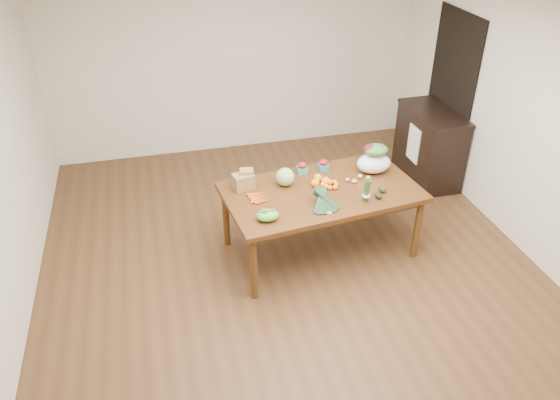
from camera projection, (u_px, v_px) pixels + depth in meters
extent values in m
plane|color=#4F331B|center=(292.00, 272.00, 5.56)|extent=(6.00, 6.00, 0.00)
cube|color=silver|center=(234.00, 55.00, 7.32)|extent=(5.00, 0.02, 2.70)
cube|color=silver|center=(538.00, 126.00, 5.37)|extent=(0.02, 6.00, 2.70)
cube|color=#4D2912|center=(320.00, 221.00, 5.69)|extent=(2.05, 1.30, 0.75)
cube|color=black|center=(450.00, 97.00, 6.84)|extent=(0.02, 1.00, 2.10)
cube|color=black|center=(429.00, 145.00, 6.98)|extent=(0.52, 1.02, 0.94)
cube|color=white|center=(413.00, 144.00, 6.83)|extent=(0.02, 0.28, 0.45)
sphere|color=#98AF64|center=(285.00, 177.00, 5.52)|extent=(0.19, 0.19, 0.19)
sphere|color=#F8A20F|center=(315.00, 183.00, 5.52)|extent=(0.09, 0.09, 0.09)
sphere|color=#FEAA0F|center=(318.00, 178.00, 5.61)|extent=(0.09, 0.09, 0.09)
sphere|color=orange|center=(326.00, 181.00, 5.55)|extent=(0.09, 0.09, 0.09)
ellipsoid|color=#63AF3B|center=(268.00, 215.00, 5.01)|extent=(0.21, 0.16, 0.10)
ellipsoid|color=tan|center=(354.00, 181.00, 5.59)|extent=(0.06, 0.05, 0.05)
ellipsoid|color=tan|center=(355.00, 181.00, 5.60)|extent=(0.05, 0.04, 0.04)
ellipsoid|color=tan|center=(360.00, 176.00, 5.68)|extent=(0.06, 0.05, 0.05)
ellipsoid|color=#D6B87B|center=(348.00, 180.00, 5.63)|extent=(0.05, 0.04, 0.04)
ellipsoid|color=tan|center=(368.00, 178.00, 5.66)|extent=(0.05, 0.04, 0.04)
ellipsoid|color=black|center=(378.00, 196.00, 5.34)|extent=(0.08, 0.10, 0.06)
ellipsoid|color=black|center=(382.00, 189.00, 5.44)|extent=(0.09, 0.11, 0.06)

